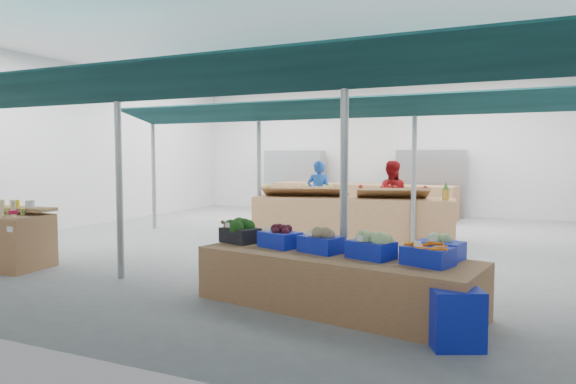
% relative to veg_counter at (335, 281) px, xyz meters
% --- Properties ---
extents(floor, '(13.00, 13.00, 0.00)m').
position_rel_veg_counter_xyz_m(floor, '(-2.43, 4.12, -0.33)').
color(floor, slate).
rests_on(floor, ground).
extents(hall, '(13.00, 13.00, 13.00)m').
position_rel_veg_counter_xyz_m(hall, '(-2.43, 5.56, 2.31)').
color(hall, silver).
rests_on(hall, ground).
extents(pole_grid, '(10.00, 4.60, 3.00)m').
position_rel_veg_counter_xyz_m(pole_grid, '(-1.68, 2.37, 1.48)').
color(pole_grid, gray).
rests_on(pole_grid, floor).
extents(awnings, '(9.50, 7.08, 0.30)m').
position_rel_veg_counter_xyz_m(awnings, '(-1.68, 2.37, 2.45)').
color(awnings, black).
rests_on(awnings, pole_grid).
extents(back_shelving_left, '(2.00, 0.50, 2.00)m').
position_rel_veg_counter_xyz_m(back_shelving_left, '(-4.93, 10.12, 0.67)').
color(back_shelving_left, '#B23F33').
rests_on(back_shelving_left, floor).
extents(back_shelving_right, '(2.00, 0.50, 2.00)m').
position_rel_veg_counter_xyz_m(back_shelving_right, '(-0.43, 10.12, 0.67)').
color(back_shelving_right, '#B23F33').
rests_on(back_shelving_right, floor).
extents(veg_counter, '(3.55, 1.71, 0.66)m').
position_rel_veg_counter_xyz_m(veg_counter, '(0.00, 0.00, 0.00)').
color(veg_counter, brown).
rests_on(veg_counter, floor).
extents(fruit_counter, '(4.44, 1.64, 0.93)m').
position_rel_veg_counter_xyz_m(fruit_counter, '(-1.34, 5.03, 0.13)').
color(fruit_counter, brown).
rests_on(fruit_counter, floor).
extents(far_counter, '(5.62, 1.54, 1.00)m').
position_rel_veg_counter_xyz_m(far_counter, '(-2.33, 9.18, 0.17)').
color(far_counter, brown).
rests_on(far_counter, floor).
extents(crate_stack, '(0.57, 0.51, 0.57)m').
position_rel_veg_counter_xyz_m(crate_stack, '(1.49, -0.76, -0.04)').
color(crate_stack, '#1021B4').
rests_on(crate_stack, floor).
extents(vendor_left, '(0.69, 0.50, 1.73)m').
position_rel_veg_counter_xyz_m(vendor_left, '(-2.54, 6.13, 0.54)').
color(vendor_left, blue).
rests_on(vendor_left, floor).
extents(vendor_right, '(0.93, 0.77, 1.73)m').
position_rel_veg_counter_xyz_m(vendor_right, '(-0.74, 6.13, 0.54)').
color(vendor_right, maroon).
rests_on(vendor_right, floor).
extents(crate_broccoli, '(0.59, 0.50, 0.35)m').
position_rel_veg_counter_xyz_m(crate_broccoli, '(-1.45, 0.25, 0.49)').
color(crate_broccoli, black).
rests_on(crate_broccoli, veg_counter).
extents(crate_beets, '(0.59, 0.50, 0.29)m').
position_rel_veg_counter_xyz_m(crate_beets, '(-0.79, 0.14, 0.46)').
color(crate_beets, '#1021B4').
rests_on(crate_beets, veg_counter).
extents(crate_celeriac, '(0.59, 0.50, 0.31)m').
position_rel_veg_counter_xyz_m(crate_celeriac, '(-0.19, 0.03, 0.48)').
color(crate_celeriac, '#1021B4').
rests_on(crate_celeriac, veg_counter).
extents(crate_cabbage, '(0.59, 0.50, 0.35)m').
position_rel_veg_counter_xyz_m(crate_cabbage, '(0.47, -0.08, 0.49)').
color(crate_cabbage, '#1021B4').
rests_on(crate_cabbage, veg_counter).
extents(crate_carrots, '(0.59, 0.50, 0.29)m').
position_rel_veg_counter_xyz_m(crate_carrots, '(1.12, -0.20, 0.44)').
color(crate_carrots, '#1021B4').
rests_on(crate_carrots, veg_counter).
extents(sparrow, '(0.12, 0.09, 0.11)m').
position_rel_veg_counter_xyz_m(sparrow, '(-1.62, 0.16, 0.58)').
color(sparrow, brown).
rests_on(sparrow, crate_broccoli).
extents(pole_ribbon, '(0.12, 0.12, 0.28)m').
position_rel_veg_counter_xyz_m(pole_ribbon, '(-4.08, -1.15, 0.75)').
color(pole_ribbon, '#B50C2D').
rests_on(pole_ribbon, pole_grid).
extents(apple_heap_yellow, '(2.02, 1.21, 0.27)m').
position_rel_veg_counter_xyz_m(apple_heap_yellow, '(-2.34, 4.78, 0.76)').
color(apple_heap_yellow, '#997247').
rests_on(apple_heap_yellow, fruit_counter).
extents(apple_heap_red, '(1.64, 1.10, 0.27)m').
position_rel_veg_counter_xyz_m(apple_heap_red, '(-0.45, 5.06, 0.76)').
color(apple_heap_red, '#997247').
rests_on(apple_heap_red, fruit_counter).
extents(pineapple, '(0.14, 0.14, 0.39)m').
position_rel_veg_counter_xyz_m(pineapple, '(0.62, 5.21, 0.78)').
color(pineapple, '#8C6019').
rests_on(pineapple, fruit_counter).
extents(crate_extra, '(0.56, 0.45, 0.32)m').
position_rel_veg_counter_xyz_m(crate_extra, '(1.19, 0.22, 0.48)').
color(crate_extra, '#1021B4').
rests_on(crate_extra, veg_counter).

